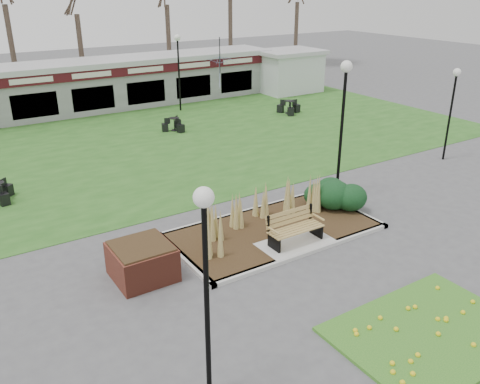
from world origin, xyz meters
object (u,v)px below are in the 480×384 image
food_pavilion (85,86)px  patio_umbrella (220,73)px  bistro_set_d (289,109)px  lamp_post_near_right (453,94)px  bistro_set_c (174,126)px  lamp_post_near_left (205,251)px  brick_planter (142,261)px  lamp_post_mid_right (344,99)px  lamp_post_far_right (178,56)px  service_hut (288,70)px  park_bench (294,227)px

food_pavilion → patio_umbrella: (8.00, -2.02, 0.34)m
bistro_set_d → lamp_post_near_right: bearing=-86.4°
bistro_set_c → bistro_set_d: size_ratio=0.87×
lamp_post_near_left → bistro_set_d: (14.61, 16.40, -2.80)m
lamp_post_near_left → patio_umbrella: lamp_post_near_left is taller
patio_umbrella → brick_planter: bearing=-126.2°
lamp_post_mid_right → patio_umbrella: size_ratio=1.67×
food_pavilion → lamp_post_near_left: 24.03m
lamp_post_far_right → patio_umbrella: lamp_post_far_right is taller
food_pavilion → bistro_set_d: (9.66, -7.06, -1.21)m
service_hut → lamp_post_mid_right: 18.51m
lamp_post_near_left → patio_umbrella: 25.08m
food_pavilion → lamp_post_far_right: lamp_post_far_right is taller
brick_planter → bistro_set_d: bearing=40.2°
park_bench → patio_umbrella: size_ratio=0.60×
park_bench → bistro_set_c: (2.43, 12.94, -0.35)m
brick_planter → lamp_post_near_right: lamp_post_near_right is taller
park_bench → lamp_post_mid_right: size_ratio=0.36×
lamp_post_near_left → bistro_set_c: bearing=66.1°
park_bench → brick_planter: size_ratio=1.13×
park_bench → lamp_post_mid_right: (3.71, 2.17, 2.89)m
lamp_post_near_left → lamp_post_near_right: 16.51m
lamp_post_near_left → brick_planter: bearing=83.0°
park_bench → service_hut: bearing=52.7°
brick_planter → lamp_post_far_right: (9.08, 16.00, 2.71)m
patio_umbrella → lamp_post_near_left: bearing=-121.1°
park_bench → patio_umbrella: 19.46m
bistro_set_d → lamp_post_mid_right: bearing=-119.6°
bistro_set_d → brick_planter: bearing=-139.8°
lamp_post_near_right → bistro_set_c: 13.27m
brick_planter → lamp_post_near_right: size_ratio=0.38×
park_bench → lamp_post_far_right: lamp_post_far_right is taller
park_bench → lamp_post_mid_right: bearing=30.3°
bistro_set_c → food_pavilion: bearing=109.8°
brick_planter → lamp_post_far_right: size_ratio=0.34×
park_bench → brick_planter: 4.47m
lamp_post_far_right → bistro_set_d: 7.08m
brick_planter → bistro_set_d: size_ratio=1.07×
service_hut → bistro_set_d: 6.49m
lamp_post_near_left → bistro_set_c: lamp_post_near_left is taller
service_hut → bistro_set_d: bearing=-127.0°
service_hut → lamp_post_mid_right: bearing=-122.1°
park_bench → lamp_post_far_right: size_ratio=0.39×
service_hut → lamp_post_near_right: lamp_post_near_right is taller
park_bench → bistro_set_d: 15.92m
food_pavilion → bistro_set_c: (2.43, -6.77, -1.23)m
lamp_post_near_left → lamp_post_mid_right: lamp_post_mid_right is taller
bistro_set_c → patio_umbrella: 7.49m
lamp_post_near_right → patio_umbrella: bearing=98.6°
brick_planter → lamp_post_near_left: size_ratio=0.36×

